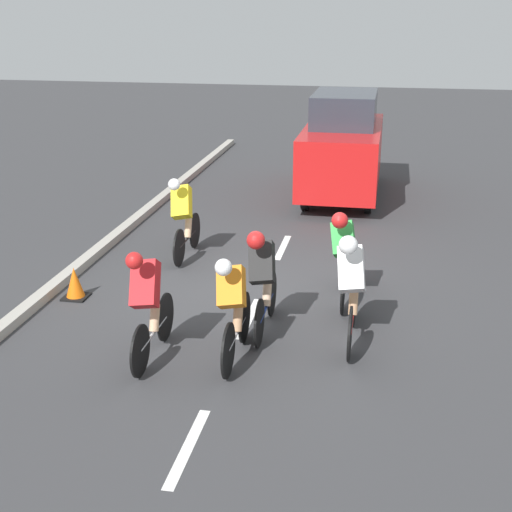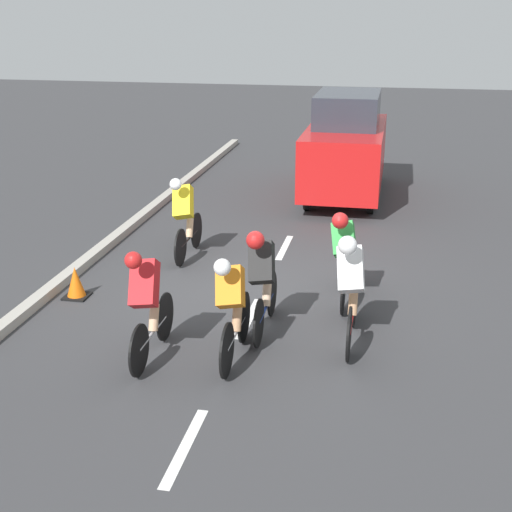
# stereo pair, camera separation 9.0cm
# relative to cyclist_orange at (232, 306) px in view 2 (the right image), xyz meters

# --- Properties ---
(ground_plane) EXTENTS (60.00, 60.00, 0.00)m
(ground_plane) POSITION_rel_cyclist_orange_xyz_m (0.05, -2.10, -0.74)
(ground_plane) COLOR #38383A
(lane_stripe_near) EXTENTS (0.12, 1.40, 0.01)m
(lane_stripe_near) POSITION_rel_cyclist_orange_xyz_m (0.05, 1.92, -0.74)
(lane_stripe_near) COLOR white
(lane_stripe_near) RESTS_ON ground
(lane_stripe_mid) EXTENTS (0.12, 1.40, 0.01)m
(lane_stripe_mid) POSITION_rel_cyclist_orange_xyz_m (0.05, -1.28, -0.74)
(lane_stripe_mid) COLOR white
(lane_stripe_mid) RESTS_ON ground
(lane_stripe_far) EXTENTS (0.12, 1.40, 0.01)m
(lane_stripe_far) POSITION_rel_cyclist_orange_xyz_m (0.05, -4.48, -0.74)
(lane_stripe_far) COLOR white
(lane_stripe_far) RESTS_ON ground
(curb) EXTENTS (0.20, 26.31, 0.14)m
(curb) POSITION_rel_cyclist_orange_xyz_m (3.25, -1.28, -0.67)
(curb) COLOR #A8A399
(curb) RESTS_ON ground
(cyclist_orange) EXTENTS (0.40, 1.65, 1.44)m
(cyclist_orange) POSITION_rel_cyclist_orange_xyz_m (0.00, 0.00, 0.00)
(cyclist_orange) COLOR black
(cyclist_orange) RESTS_ON ground
(cyclist_red) EXTENTS (0.39, 1.64, 1.51)m
(cyclist_red) POSITION_rel_cyclist_orange_xyz_m (1.04, 0.16, 0.05)
(cyclist_red) COLOR black
(cyclist_red) RESTS_ON ground
(cyclist_black) EXTENTS (0.40, 1.66, 1.51)m
(cyclist_black) POSITION_rel_cyclist_orange_xyz_m (-0.21, -0.87, 0.07)
(cyclist_black) COLOR black
(cyclist_black) RESTS_ON ground
(cyclist_white) EXTENTS (0.40, 1.75, 1.57)m
(cyclist_white) POSITION_rel_cyclist_orange_xyz_m (-1.39, -0.73, 0.09)
(cyclist_white) COLOR black
(cyclist_white) RESTS_ON ground
(cyclist_green) EXTENTS (0.42, 1.67, 1.46)m
(cyclist_green) POSITION_rel_cyclist_orange_xyz_m (-1.20, -2.13, 0.03)
(cyclist_green) COLOR black
(cyclist_green) RESTS_ON ground
(cyclist_yellow) EXTENTS (0.42, 1.66, 1.48)m
(cyclist_yellow) POSITION_rel_cyclist_orange_xyz_m (1.68, -3.61, 0.03)
(cyclist_yellow) COLOR black
(cyclist_yellow) RESTS_ON ground
(support_car) EXTENTS (1.70, 4.25, 2.36)m
(support_car) POSITION_rel_cyclist_orange_xyz_m (-0.71, -8.47, 0.42)
(support_car) COLOR black
(support_car) RESTS_ON ground
(traffic_cone) EXTENTS (0.36, 0.36, 0.49)m
(traffic_cone) POSITION_rel_cyclist_orange_xyz_m (2.80, -1.53, -0.51)
(traffic_cone) COLOR black
(traffic_cone) RESTS_ON ground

